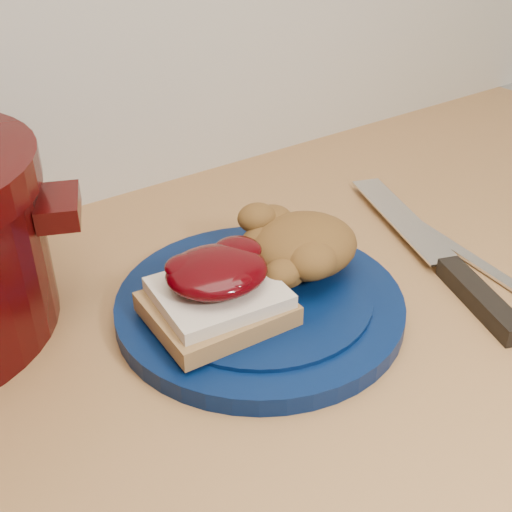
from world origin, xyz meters
TOP-DOWN VIEW (x-y plane):
  - plate at (0.01, 1.49)m, footprint 0.31×0.31m
  - sandwich at (-0.04, 1.49)m, footprint 0.12×0.11m
  - stuffing_mound at (0.07, 1.50)m, footprint 0.13×0.11m
  - chef_knife at (0.21, 1.42)m, footprint 0.14×0.33m
  - butter_knife at (0.25, 1.44)m, footprint 0.04×0.19m

SIDE VIEW (x-z plane):
  - butter_knife at x=0.25m, z-range 0.90..0.91m
  - plate at x=0.01m, z-range 0.90..0.92m
  - chef_knife at x=0.21m, z-range 0.90..0.92m
  - sandwich at x=-0.04m, z-range 0.92..0.98m
  - stuffing_mound at x=0.07m, z-range 0.92..0.98m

